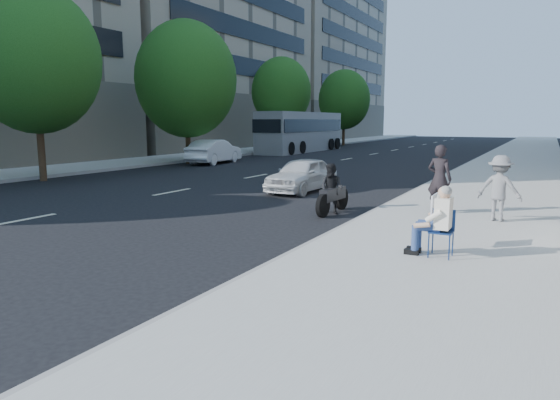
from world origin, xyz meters
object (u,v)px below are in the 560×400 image
Objects in this scene: seated_protester at (436,217)px; motorcycle at (332,191)px; bus at (302,132)px; white_sedan_near at (302,175)px; white_sedan_mid at (214,152)px; jogger at (499,188)px; pedestrian_woman at (439,179)px.

motorcycle is at bearing 133.68° from seated_protester.
seated_protester is at bearing -60.87° from bus.
white_sedan_mid reaches higher than white_sedan_near.
white_sedan_near is (-6.98, 3.33, -0.33)m from jogger.
white_sedan_mid is at bearing 135.86° from seated_protester.
seated_protester is at bearing 114.75° from pedestrian_woman.
bus is (-16.91, 29.33, 0.76)m from seated_protester.
jogger is 4.31m from motorcycle.
white_sedan_mid is 13.54m from bus.
seated_protester is at bearing 88.54° from jogger.
motorcycle is at bearing 12.65° from jogger.
motorcycle is at bearing -51.17° from white_sedan_near.
seated_protester is 0.81× the size of jogger.
pedestrian_woman is 19.20m from white_sedan_mid.
jogger is 30.82m from bus.
bus is (-13.33, 25.58, 1.00)m from motorcycle.
bus is (-16.10, 24.82, 0.57)m from pedestrian_woman.
jogger is 0.44× the size of white_sedan_near.
jogger is 1.60m from pedestrian_woman.
motorcycle is at bearing -63.31° from bus.
white_sedan_near is at bearing 133.63° from white_sedan_mid.
white_sedan_near is 4.52m from motorcycle.
white_sedan_near is 0.30× the size of bus.
motorcycle is (12.74, -12.09, -0.10)m from white_sedan_mid.
seated_protester reaches higher than white_sedan_near.
motorcycle is 0.17× the size of bus.
bus reaches higher than white_sedan_near.
white_sedan_mid is 17.56m from motorcycle.
seated_protester is 0.64× the size of motorcycle.
seated_protester is 0.11× the size of bus.
white_sedan_mid is at bearing -26.10° from jogger.
jogger reaches higher than white_sedan_mid.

